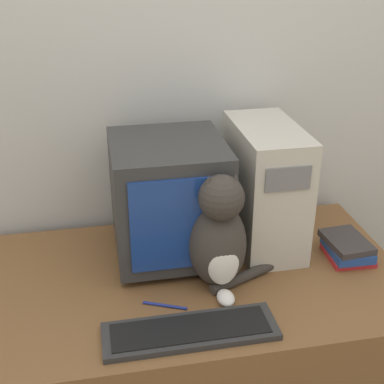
{
  "coord_description": "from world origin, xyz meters",
  "views": [
    {
      "loc": [
        -0.27,
        -1.02,
        1.7
      ],
      "look_at": [
        0.01,
        0.44,
        0.98
      ],
      "focal_mm": 50.0,
      "sensor_mm": 36.0,
      "label": 1
    }
  ],
  "objects_px": {
    "keyboard": "(190,331)",
    "book_stack": "(347,248)",
    "crt_monitor": "(169,199)",
    "pen": "(165,306)",
    "computer_tower": "(265,186)",
    "cat": "(219,238)"
  },
  "relations": [
    {
      "from": "cat",
      "to": "book_stack",
      "type": "bearing_deg",
      "value": 6.87
    },
    {
      "from": "book_stack",
      "to": "pen",
      "type": "relative_size",
      "value": 1.44
    },
    {
      "from": "computer_tower",
      "to": "cat",
      "type": "bearing_deg",
      "value": -133.76
    },
    {
      "from": "book_stack",
      "to": "pen",
      "type": "xyz_separation_m",
      "value": [
        -0.65,
        -0.15,
        -0.03
      ]
    },
    {
      "from": "crt_monitor",
      "to": "book_stack",
      "type": "distance_m",
      "value": 0.63
    },
    {
      "from": "keyboard",
      "to": "cat",
      "type": "xyz_separation_m",
      "value": [
        0.13,
        0.21,
        0.16
      ]
    },
    {
      "from": "crt_monitor",
      "to": "pen",
      "type": "xyz_separation_m",
      "value": [
        -0.06,
        -0.29,
        -0.21
      ]
    },
    {
      "from": "keyboard",
      "to": "book_stack",
      "type": "bearing_deg",
      "value": 25.04
    },
    {
      "from": "crt_monitor",
      "to": "cat",
      "type": "bearing_deg",
      "value": -59.36
    },
    {
      "from": "pen",
      "to": "keyboard",
      "type": "bearing_deg",
      "value": -68.63
    },
    {
      "from": "crt_monitor",
      "to": "book_stack",
      "type": "xyz_separation_m",
      "value": [
        0.59,
        -0.14,
        -0.17
      ]
    },
    {
      "from": "keyboard",
      "to": "book_stack",
      "type": "xyz_separation_m",
      "value": [
        0.6,
        0.28,
        0.03
      ]
    },
    {
      "from": "cat",
      "to": "book_stack",
      "type": "xyz_separation_m",
      "value": [
        0.47,
        0.06,
        -0.13
      ]
    },
    {
      "from": "computer_tower",
      "to": "book_stack",
      "type": "bearing_deg",
      "value": -32.94
    },
    {
      "from": "keyboard",
      "to": "crt_monitor",
      "type": "bearing_deg",
      "value": 88.8
    },
    {
      "from": "keyboard",
      "to": "cat",
      "type": "relative_size",
      "value": 1.25
    },
    {
      "from": "computer_tower",
      "to": "keyboard",
      "type": "bearing_deg",
      "value": -128.15
    },
    {
      "from": "computer_tower",
      "to": "keyboard",
      "type": "distance_m",
      "value": 0.6
    },
    {
      "from": "cat",
      "to": "book_stack",
      "type": "height_order",
      "value": "cat"
    },
    {
      "from": "computer_tower",
      "to": "keyboard",
      "type": "relative_size",
      "value": 0.89
    },
    {
      "from": "crt_monitor",
      "to": "pen",
      "type": "distance_m",
      "value": 0.36
    },
    {
      "from": "pen",
      "to": "computer_tower",
      "type": "bearing_deg",
      "value": 37.87
    }
  ]
}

